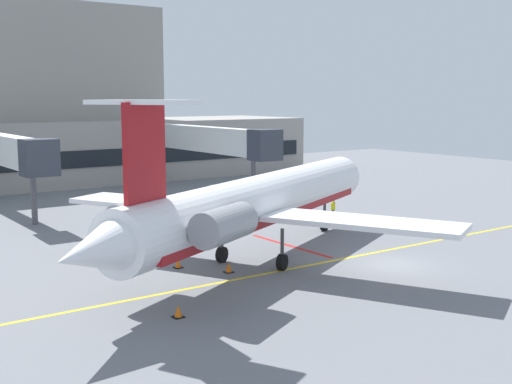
# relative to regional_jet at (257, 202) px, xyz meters

# --- Properties ---
(ground) EXTENTS (120.00, 120.00, 0.11)m
(ground) POSITION_rel_regional_jet_xyz_m (6.08, -4.71, -3.57)
(ground) COLOR slate
(terminal_building) EXTENTS (61.68, 15.34, 19.69)m
(terminal_building) POSITION_rel_regional_jet_xyz_m (2.47, 43.42, 3.31)
(terminal_building) COLOR gray
(terminal_building) RESTS_ON ground
(jet_bridge_west) EXTENTS (2.40, 18.95, 6.44)m
(jet_bridge_west) POSITION_rel_regional_jet_xyz_m (-6.68, 25.08, 1.54)
(jet_bridge_west) COLOR silver
(jet_bridge_west) RESTS_ON ground
(jet_bridge_east) EXTENTS (2.40, 21.08, 6.68)m
(jet_bridge_east) POSITION_rel_regional_jet_xyz_m (11.79, 24.00, 1.77)
(jet_bridge_east) COLOR silver
(jet_bridge_east) RESTS_ON ground
(regional_jet) EXTENTS (29.51, 22.17, 9.30)m
(regional_jet) POSITION_rel_regional_jet_xyz_m (0.00, 0.00, 0.00)
(regional_jet) COLOR white
(regional_jet) RESTS_ON ground
(baggage_tug) EXTENTS (2.86, 3.81, 2.03)m
(baggage_tug) POSITION_rel_regional_jet_xyz_m (22.63, 24.16, -2.60)
(baggage_tug) COLOR #19389E
(baggage_tug) RESTS_ON ground
(pushback_tractor) EXTENTS (3.39, 4.50, 1.83)m
(pushback_tractor) POSITION_rel_regional_jet_xyz_m (-1.25, 13.43, -2.66)
(pushback_tractor) COLOR #1E4CB2
(pushback_tractor) RESTS_ON ground
(belt_loader) EXTENTS (3.42, 2.92, 1.80)m
(belt_loader) POSITION_rel_regional_jet_xyz_m (10.08, 18.04, -2.69)
(belt_loader) COLOR #1E4CB2
(belt_loader) RESTS_ON ground
(marshaller) EXTENTS (0.69, 0.60, 1.89)m
(marshaller) POSITION_rel_regional_jet_xyz_m (12.16, 6.97, -2.57)
(marshaller) COLOR #191E33
(marshaller) RESTS_ON ground
(safety_cone_alpha) EXTENTS (0.47, 0.47, 0.55)m
(safety_cone_alpha) POSITION_rel_regional_jet_xyz_m (-8.25, -5.60, -3.27)
(safety_cone_alpha) COLOR orange
(safety_cone_alpha) RESTS_ON ground
(safety_cone_bravo) EXTENTS (0.47, 0.47, 0.55)m
(safety_cone_bravo) POSITION_rel_regional_jet_xyz_m (-3.86, 10.04, -3.27)
(safety_cone_bravo) COLOR orange
(safety_cone_bravo) RESTS_ON ground
(safety_cone_charlie) EXTENTS (0.47, 0.47, 0.55)m
(safety_cone_charlie) POSITION_rel_regional_jet_xyz_m (-2.45, -0.74, -3.27)
(safety_cone_charlie) COLOR orange
(safety_cone_charlie) RESTS_ON ground
(safety_cone_delta) EXTENTS (0.47, 0.47, 0.55)m
(safety_cone_delta) POSITION_rel_regional_jet_xyz_m (-4.19, 1.72, -3.27)
(safety_cone_delta) COLOR orange
(safety_cone_delta) RESTS_ON ground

